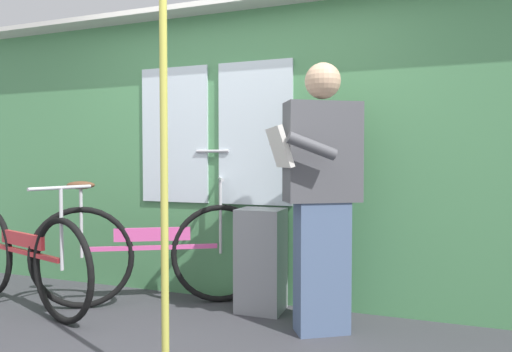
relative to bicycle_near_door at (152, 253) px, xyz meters
The scene contains 6 objects.
train_door_wall 1.04m from the bicycle_near_door, 33.91° to the left, with size 5.36×0.28×2.30m.
bicycle_near_door is the anchor object (origin of this frame).
bicycle_leaning_behind 0.96m from the bicycle_near_door, 157.71° to the right, with size 1.74×0.66×0.93m.
passenger_reading_newspaper 1.41m from the bicycle_near_door, ahead, with size 0.63×0.58×1.72m.
trash_bin_by_wall 0.84m from the bicycle_near_door, 11.16° to the left, with size 0.33×0.28×0.75m, color gray.
handrail_pole 1.53m from the bicycle_near_door, 54.67° to the right, with size 0.04×0.04×2.26m, color #C6C14C.
Camera 1 is at (1.30, -1.95, 1.10)m, focal length 31.31 mm.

